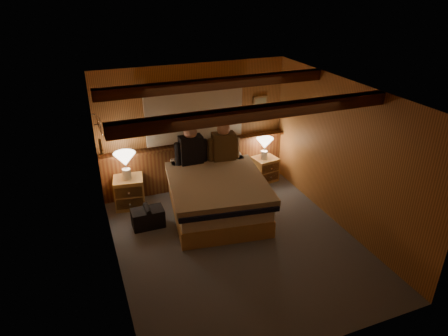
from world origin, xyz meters
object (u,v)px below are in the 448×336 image
nightstand_left (129,192)px  nightstand_right (265,169)px  person_left (191,148)px  person_right (224,144)px  duffel_bag (148,218)px  bed (216,194)px  lamp_left (125,161)px  lamp_right (265,144)px

nightstand_left → nightstand_right: (2.73, 0.03, -0.04)m
nightstand_left → person_left: bearing=6.1°
person_right → duffel_bag: size_ratio=1.41×
nightstand_left → nightstand_right: bearing=9.6°
nightstand_right → person_right: person_right is taller
bed → lamp_left: (-1.39, 0.75, 0.55)m
bed → lamp_right: 1.58m
bed → nightstand_right: bed is taller
lamp_left → person_right: bearing=-3.4°
nightstand_right → person_left: (-1.57, -0.09, 0.74)m
bed → lamp_left: lamp_left is taller
lamp_left → person_left: size_ratio=0.67×
lamp_left → person_left: (1.17, -0.04, 0.08)m
bed → nightstand_right: bearing=39.1°
nightstand_left → person_right: bearing=5.0°
lamp_right → duffel_bag: size_ratio=0.84×
nightstand_left → duffel_bag: (0.17, -0.77, -0.12)m
bed → lamp_left: 1.67m
lamp_right → duffel_bag: (-2.51, -0.77, -0.63)m
lamp_left → duffel_bag: lamp_left is taller
person_right → nightstand_left: bearing=-178.7°
person_left → duffel_bag: 1.47m
nightstand_right → person_left: bearing=174.5°
bed → lamp_right: bearing=39.2°
bed → person_left: person_left is taller
lamp_right → person_left: 1.54m
lamp_right → person_left: (-1.52, -0.07, 0.19)m
bed → person_right: 0.98m
nightstand_left → duffel_bag: bearing=-68.6°
nightstand_right → lamp_left: lamp_left is taller
lamp_right → person_left: person_left is taller
lamp_right → person_right: bearing=-171.9°
nightstand_left → duffel_bag: nightstand_left is taller
nightstand_right → lamp_left: (-2.74, -0.05, 0.66)m
lamp_right → person_left: size_ratio=0.59×
lamp_left → person_left: 1.18m
nightstand_left → person_left: (1.16, -0.06, 0.71)m
nightstand_right → person_right: 1.22m
person_left → duffel_bag: (-0.99, -0.71, -0.82)m
person_left → duffel_bag: person_left is taller
bed → nightstand_left: 1.58m
lamp_right → bed: bearing=-149.1°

